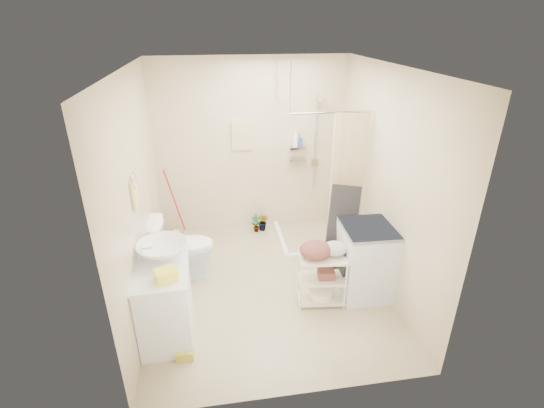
{
  "coord_description": "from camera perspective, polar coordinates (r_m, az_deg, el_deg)",
  "views": [
    {
      "loc": [
        -0.58,
        -3.99,
        3.03
      ],
      "look_at": [
        0.09,
        0.25,
        1.01
      ],
      "focal_mm": 26.0,
      "sensor_mm": 36.0,
      "label": 1
    }
  ],
  "objects": [
    {
      "name": "wall_back",
      "position": [
        5.88,
        -2.94,
        8.06
      ],
      "size": [
        2.8,
        0.04,
        2.6
      ],
      "primitive_type": "cube",
      "color": "beige",
      "rests_on": "ground"
    },
    {
      "name": "wall_right",
      "position": [
        4.77,
        16.25,
        2.93
      ],
      "size": [
        0.04,
        3.2,
        2.6
      ],
      "primitive_type": "cube",
      "color": "beige",
      "rests_on": "ground"
    },
    {
      "name": "counter_basket",
      "position": [
        3.81,
        -15.1,
        -9.85
      ],
      "size": [
        0.24,
        0.21,
        0.11
      ],
      "primitive_type": "cube",
      "rotation": [
        0.0,
        0.0,
        0.38
      ],
      "color": "#F9F13D",
      "rests_on": "vanity"
    },
    {
      "name": "towel_ring",
      "position": [
        4.17,
        -19.34,
        1.78
      ],
      "size": [
        0.04,
        0.22,
        0.34
      ],
      "primitive_type": null,
      "color": "#E2D47F",
      "rests_on": "wall_left"
    },
    {
      "name": "wall_left",
      "position": [
        4.42,
        -18.9,
        0.76
      ],
      "size": [
        0.04,
        3.2,
        2.6
      ],
      "primitive_type": "cube",
      "color": "beige",
      "rests_on": "ground"
    },
    {
      "name": "floor",
      "position": [
        5.04,
        -0.57,
        -11.74
      ],
      "size": [
        3.2,
        3.2,
        0.0
      ],
      "primitive_type": "plane",
      "color": "#BAAF8B",
      "rests_on": "ground"
    },
    {
      "name": "mop",
      "position": [
        5.98,
        -14.15,
        0.08
      ],
      "size": [
        0.13,
        0.13,
        1.13
      ],
      "primitive_type": null,
      "rotation": [
        0.0,
        0.0,
        -0.18
      ],
      "color": "red",
      "rests_on": "ground"
    },
    {
      "name": "washing_machine",
      "position": [
        4.84,
        13.53,
        -7.89
      ],
      "size": [
        0.63,
        0.65,
        0.89
      ],
      "primitive_type": "cube",
      "rotation": [
        0.0,
        0.0,
        -0.03
      ],
      "color": "silver",
      "rests_on": "ground"
    },
    {
      "name": "potted_plant_a",
      "position": [
        6.14,
        -2.35,
        -2.83
      ],
      "size": [
        0.16,
        0.11,
        0.29
      ],
      "primitive_type": "imported",
      "rotation": [
        0.0,
        0.0,
        -0.04
      ],
      "color": "brown",
      "rests_on": "ground"
    },
    {
      "name": "toilet",
      "position": [
        5.14,
        -12.9,
        -6.12
      ],
      "size": [
        0.81,
        0.47,
        0.82
      ],
      "primitive_type": "imported",
      "rotation": [
        0.0,
        0.0,
        1.56
      ],
      "color": "white",
      "rests_on": "ground"
    },
    {
      "name": "hanging_towel",
      "position": [
        5.79,
        -4.46,
        9.81
      ],
      "size": [
        0.28,
        0.03,
        0.42
      ],
      "primitive_type": "cube",
      "color": "beige",
      "rests_on": "wall_back"
    },
    {
      "name": "ironing_board",
      "position": [
        4.89,
        9.97,
        -4.46
      ],
      "size": [
        0.37,
        0.13,
        1.28
      ],
      "primitive_type": null,
      "rotation": [
        0.0,
        0.0,
        -0.06
      ],
      "color": "black",
      "rests_on": "ground"
    },
    {
      "name": "floor_basket",
      "position": [
        4.21,
        -12.53,
        -20.21
      ],
      "size": [
        0.25,
        0.19,
        0.13
      ],
      "primitive_type": "cube",
      "rotation": [
        0.0,
        0.0,
        -0.02
      ],
      "color": "gold",
      "rests_on": "ground"
    },
    {
      "name": "shower",
      "position": [
        5.6,
        6.45,
        4.33
      ],
      "size": [
        1.1,
        1.1,
        2.1
      ],
      "primitive_type": null,
      "color": "white",
      "rests_on": "ground"
    },
    {
      "name": "shampoo_bottle_b",
      "position": [
        5.87,
        3.9,
        9.18
      ],
      "size": [
        0.11,
        0.11,
        0.19
      ],
      "primitive_type": "imported",
      "rotation": [
        0.0,
        0.0,
        0.4
      ],
      "color": "#3B4C9C",
      "rests_on": "shower"
    },
    {
      "name": "wall_front",
      "position": [
        3.0,
        3.89,
        -10.0
      ],
      "size": [
        2.8,
        0.04,
        2.6
      ],
      "primitive_type": "cube",
      "color": "beige",
      "rests_on": "ground"
    },
    {
      "name": "laundry_rack",
      "position": [
        4.62,
        7.25,
        -10.15
      ],
      "size": [
        0.57,
        0.37,
        0.74
      ],
      "primitive_type": null,
      "rotation": [
        0.0,
        0.0,
        -0.12
      ],
      "color": "beige",
      "rests_on": "ground"
    },
    {
      "name": "ceiling",
      "position": [
        4.05,
        -0.73,
        19.14
      ],
      "size": [
        2.8,
        3.2,
        0.04
      ],
      "primitive_type": "cube",
      "color": "silver",
      "rests_on": "ground"
    },
    {
      "name": "sink",
      "position": [
        4.12,
        -15.55,
        -6.5
      ],
      "size": [
        0.51,
        0.51,
        0.17
      ],
      "primitive_type": "imported",
      "rotation": [
        0.0,
        0.0,
        -0.01
      ],
      "color": "white",
      "rests_on": "vanity"
    },
    {
      "name": "tp_holder",
      "position": [
        4.71,
        -17.36,
        -5.39
      ],
      "size": [
        0.08,
        0.12,
        0.14
      ],
      "primitive_type": null,
      "color": "white",
      "rests_on": "wall_left"
    },
    {
      "name": "vanity",
      "position": [
        4.33,
        -15.18,
        -12.9
      ],
      "size": [
        0.57,
        0.98,
        0.84
      ],
      "primitive_type": "cube",
      "rotation": [
        0.0,
        0.0,
        0.04
      ],
      "color": "silver",
      "rests_on": "ground"
    },
    {
      "name": "shampoo_bottle_a",
      "position": [
        5.85,
        3.47,
        9.4
      ],
      "size": [
        0.1,
        0.1,
        0.24
      ],
      "primitive_type": "imported",
      "rotation": [
        0.0,
        0.0,
        -0.11
      ],
      "color": "white",
      "rests_on": "shower"
    },
    {
      "name": "potted_plant_b",
      "position": [
        6.17,
        -1.29,
        -2.62
      ],
      "size": [
        0.21,
        0.21,
        0.3
      ],
      "primitive_type": "imported",
      "rotation": [
        0.0,
        0.0,
        -0.8
      ],
      "color": "maroon",
      "rests_on": "ground"
    }
  ]
}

